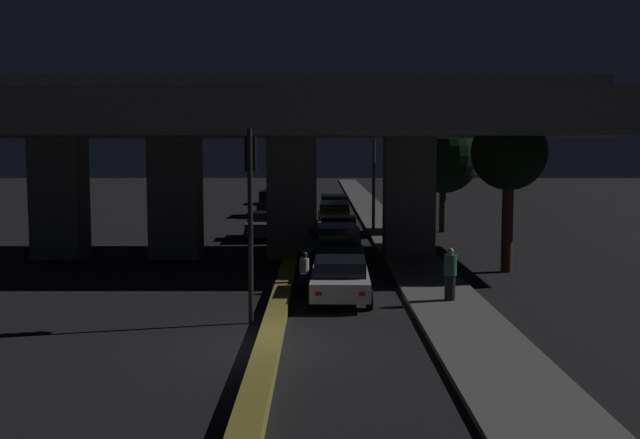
{
  "coord_description": "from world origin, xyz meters",
  "views": [
    {
      "loc": [
        1.21,
        -17.65,
        4.8
      ],
      "look_at": [
        1.31,
        20.16,
        1.15
      ],
      "focal_mm": 42.0,
      "sensor_mm": 36.0,
      "label": 1
    }
  ],
  "objects_px": {
    "motorcycle_blue_filtering_near": "(302,275)",
    "pedestrian_on_sidewalk": "(448,274)",
    "street_lamp": "(365,151)",
    "car_taxi_yellow_third_oncoming": "(280,192)",
    "car_dark_green_fourth": "(332,218)",
    "car_dark_red_fifth": "(332,209)",
    "car_black_second_oncoming": "(270,202)",
    "car_white_lead": "(338,278)",
    "traffic_light_left_of_median": "(248,192)",
    "motorcycle_white_filtering_mid": "(310,248)",
    "car_taxi_yellow_third": "(336,232)",
    "car_dark_green_second": "(335,246)",
    "car_grey_lead_oncoming": "(262,225)"
  },
  "relations": [
    {
      "from": "car_white_lead",
      "to": "car_dark_red_fifth",
      "type": "distance_m",
      "value": 24.39
    },
    {
      "from": "pedestrian_on_sidewalk",
      "to": "car_dark_red_fifth",
      "type": "bearing_deg",
      "value": 97.03
    },
    {
      "from": "traffic_light_left_of_median",
      "to": "car_taxi_yellow_third_oncoming",
      "type": "relative_size",
      "value": 1.17
    },
    {
      "from": "car_taxi_yellow_third",
      "to": "motorcycle_blue_filtering_near",
      "type": "distance_m",
      "value": 11.02
    },
    {
      "from": "car_dark_green_second",
      "to": "motorcycle_blue_filtering_near",
      "type": "height_order",
      "value": "car_dark_green_second"
    },
    {
      "from": "traffic_light_left_of_median",
      "to": "car_white_lead",
      "type": "relative_size",
      "value": 1.2
    },
    {
      "from": "car_dark_green_fourth",
      "to": "car_taxi_yellow_third_oncoming",
      "type": "xyz_separation_m",
      "value": [
        -4.04,
        22.7,
        0.07
      ]
    },
    {
      "from": "car_grey_lead_oncoming",
      "to": "car_black_second_oncoming",
      "type": "height_order",
      "value": "car_black_second_oncoming"
    },
    {
      "from": "car_grey_lead_oncoming",
      "to": "motorcycle_white_filtering_mid",
      "type": "height_order",
      "value": "motorcycle_white_filtering_mid"
    },
    {
      "from": "car_grey_lead_oncoming",
      "to": "car_dark_red_fifth",
      "type": "bearing_deg",
      "value": 153.76
    },
    {
      "from": "car_taxi_yellow_third",
      "to": "car_black_second_oncoming",
      "type": "xyz_separation_m",
      "value": [
        -4.21,
        16.99,
        0.17
      ]
    },
    {
      "from": "car_white_lead",
      "to": "motorcycle_white_filtering_mid",
      "type": "bearing_deg",
      "value": 8.66
    },
    {
      "from": "car_black_second_oncoming",
      "to": "pedestrian_on_sidewalk",
      "type": "xyz_separation_m",
      "value": [
        7.34,
        -29.86,
        -0.02
      ]
    },
    {
      "from": "traffic_light_left_of_median",
      "to": "car_white_lead",
      "type": "bearing_deg",
      "value": 49.97
    },
    {
      "from": "street_lamp",
      "to": "car_taxi_yellow_third_oncoming",
      "type": "relative_size",
      "value": 1.7
    },
    {
      "from": "car_taxi_yellow_third",
      "to": "car_taxi_yellow_third_oncoming",
      "type": "relative_size",
      "value": 0.88
    },
    {
      "from": "motorcycle_white_filtering_mid",
      "to": "car_grey_lead_oncoming",
      "type": "bearing_deg",
      "value": 19.14
    },
    {
      "from": "motorcycle_blue_filtering_near",
      "to": "car_taxi_yellow_third_oncoming",
      "type": "bearing_deg",
      "value": 3.68
    },
    {
      "from": "car_dark_red_fifth",
      "to": "car_white_lead",
      "type": "bearing_deg",
      "value": 179.25
    },
    {
      "from": "street_lamp",
      "to": "car_grey_lead_oncoming",
      "type": "height_order",
      "value": "street_lamp"
    },
    {
      "from": "traffic_light_left_of_median",
      "to": "car_grey_lead_oncoming",
      "type": "relative_size",
      "value": 1.25
    },
    {
      "from": "traffic_light_left_of_median",
      "to": "motorcycle_white_filtering_mid",
      "type": "height_order",
      "value": "traffic_light_left_of_median"
    },
    {
      "from": "street_lamp",
      "to": "car_black_second_oncoming",
      "type": "distance_m",
      "value": 12.84
    },
    {
      "from": "car_taxi_yellow_third",
      "to": "car_grey_lead_oncoming",
      "type": "height_order",
      "value": "car_taxi_yellow_third"
    },
    {
      "from": "car_black_second_oncoming",
      "to": "motorcycle_white_filtering_mid",
      "type": "relative_size",
      "value": 2.45
    },
    {
      "from": "car_taxi_yellow_third",
      "to": "motorcycle_blue_filtering_near",
      "type": "xyz_separation_m",
      "value": [
        -1.38,
        -10.93,
        -0.19
      ]
    },
    {
      "from": "car_black_second_oncoming",
      "to": "motorcycle_blue_filtering_near",
      "type": "relative_size",
      "value": 2.56
    },
    {
      "from": "car_dark_red_fifth",
      "to": "car_black_second_oncoming",
      "type": "height_order",
      "value": "car_black_second_oncoming"
    },
    {
      "from": "car_dark_green_second",
      "to": "car_dark_green_fourth",
      "type": "xyz_separation_m",
      "value": [
        0.11,
        11.61,
        0.04
      ]
    },
    {
      "from": "car_dark_green_fourth",
      "to": "car_dark_red_fifth",
      "type": "bearing_deg",
      "value": -0.51
    },
    {
      "from": "car_dark_green_fourth",
      "to": "car_taxi_yellow_third_oncoming",
      "type": "height_order",
      "value": "car_taxi_yellow_third_oncoming"
    },
    {
      "from": "car_dark_green_second",
      "to": "car_black_second_oncoming",
      "type": "height_order",
      "value": "car_black_second_oncoming"
    },
    {
      "from": "traffic_light_left_of_median",
      "to": "car_dark_red_fifth",
      "type": "distance_m",
      "value": 27.66
    },
    {
      "from": "car_white_lead",
      "to": "pedestrian_on_sidewalk",
      "type": "height_order",
      "value": "pedestrian_on_sidewalk"
    },
    {
      "from": "car_dark_green_second",
      "to": "car_taxi_yellow_third",
      "type": "bearing_deg",
      "value": -4.55
    },
    {
      "from": "car_black_second_oncoming",
      "to": "motorcycle_white_filtering_mid",
      "type": "bearing_deg",
      "value": 10.66
    },
    {
      "from": "traffic_light_left_of_median",
      "to": "car_taxi_yellow_third",
      "type": "xyz_separation_m",
      "value": [
        2.74,
        15.2,
        -2.83
      ]
    },
    {
      "from": "car_taxi_yellow_third",
      "to": "motorcycle_white_filtering_mid",
      "type": "distance_m",
      "value": 4.65
    },
    {
      "from": "car_dark_green_fourth",
      "to": "car_dark_green_second",
      "type": "bearing_deg",
      "value": 179.82
    },
    {
      "from": "street_lamp",
      "to": "motorcycle_blue_filtering_near",
      "type": "xyz_separation_m",
      "value": [
        -3.16,
        -17.16,
        -4.0
      ]
    },
    {
      "from": "car_taxi_yellow_third",
      "to": "car_grey_lead_oncoming",
      "type": "relative_size",
      "value": 0.93
    },
    {
      "from": "car_dark_green_fourth",
      "to": "motorcycle_white_filtering_mid",
      "type": "relative_size",
      "value": 2.45
    },
    {
      "from": "car_white_lead",
      "to": "motorcycle_blue_filtering_near",
      "type": "bearing_deg",
      "value": 43.82
    },
    {
      "from": "motorcycle_blue_filtering_near",
      "to": "pedestrian_on_sidewalk",
      "type": "relative_size",
      "value": 1.1
    },
    {
      "from": "pedestrian_on_sidewalk",
      "to": "traffic_light_left_of_median",
      "type": "bearing_deg",
      "value": -158.36
    },
    {
      "from": "car_taxi_yellow_third",
      "to": "car_grey_lead_oncoming",
      "type": "distance_m",
      "value": 5.25
    },
    {
      "from": "traffic_light_left_of_median",
      "to": "street_lamp",
      "type": "height_order",
      "value": "street_lamp"
    },
    {
      "from": "street_lamp",
      "to": "car_grey_lead_oncoming",
      "type": "relative_size",
      "value": 1.81
    },
    {
      "from": "street_lamp",
      "to": "car_black_second_oncoming",
      "type": "xyz_separation_m",
      "value": [
        -5.99,
        10.76,
        -3.63
      ]
    },
    {
      "from": "car_dark_green_second",
      "to": "traffic_light_left_of_median",
      "type": "bearing_deg",
      "value": 161.87
    }
  ]
}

